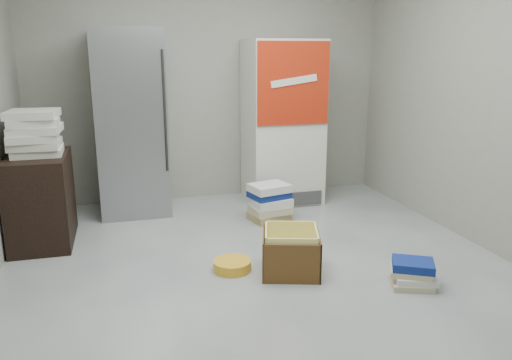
{
  "coord_description": "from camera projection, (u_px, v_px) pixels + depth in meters",
  "views": [
    {
      "loc": [
        -1.0,
        -3.19,
        1.67
      ],
      "look_at": [
        0.06,
        0.7,
        0.63
      ],
      "focal_mm": 35.0,
      "sensor_mm": 36.0,
      "label": 1
    }
  ],
  "objects": [
    {
      "name": "phonebook_stack_main",
      "position": [
        270.0,
        202.0,
        5.06
      ],
      "size": [
        0.44,
        0.4,
        0.38
      ],
      "rotation": [
        0.0,
        0.0,
        0.12
      ],
      "color": "#A38A55",
      "rests_on": "ground"
    },
    {
      "name": "bucket_lid",
      "position": [
        232.0,
        265.0,
        3.92
      ],
      "size": [
        0.38,
        0.38,
        0.08
      ],
      "primitive_type": "cylinder",
      "rotation": [
        0.0,
        0.0,
        0.32
      ],
      "color": "gold",
      "rests_on": "ground"
    },
    {
      "name": "coke_cooler",
      "position": [
        282.0,
        122.0,
        5.6
      ],
      "size": [
        0.8,
        0.73,
        1.8
      ],
      "color": "silver",
      "rests_on": "ground"
    },
    {
      "name": "cardboard_box",
      "position": [
        291.0,
        255.0,
        3.86
      ],
      "size": [
        0.54,
        0.54,
        0.35
      ],
      "rotation": [
        0.0,
        0.0,
        -0.29
      ],
      "color": "yellow",
      "rests_on": "ground"
    },
    {
      "name": "steel_fridge",
      "position": [
        131.0,
        123.0,
        5.17
      ],
      "size": [
        0.7,
        0.72,
        1.9
      ],
      "color": "#A5A7AD",
      "rests_on": "ground"
    },
    {
      "name": "room_shell",
      "position": [
        276.0,
        31.0,
        3.2
      ],
      "size": [
        4.04,
        5.04,
        2.82
      ],
      "color": "gray",
      "rests_on": "ground"
    },
    {
      "name": "supply_box_stack",
      "position": [
        35.0,
        133.0,
        4.27
      ],
      "size": [
        0.44,
        0.44,
        0.39
      ],
      "color": "silver",
      "rests_on": "wood_shelf"
    },
    {
      "name": "wood_shelf",
      "position": [
        41.0,
        199.0,
        4.42
      ],
      "size": [
        0.5,
        0.8,
        0.8
      ],
      "primitive_type": "cube",
      "color": "black",
      "rests_on": "ground"
    },
    {
      "name": "ground",
      "position": [
        274.0,
        287.0,
        3.65
      ],
      "size": [
        5.0,
        5.0,
        0.0
      ],
      "primitive_type": "plane",
      "color": "#B3B3AE",
      "rests_on": "ground"
    },
    {
      "name": "phonebook_stack_side",
      "position": [
        413.0,
        274.0,
        3.64
      ],
      "size": [
        0.39,
        0.35,
        0.19
      ],
      "rotation": [
        0.0,
        0.0,
        -0.38
      ],
      "color": "#C0B58E",
      "rests_on": "ground"
    }
  ]
}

